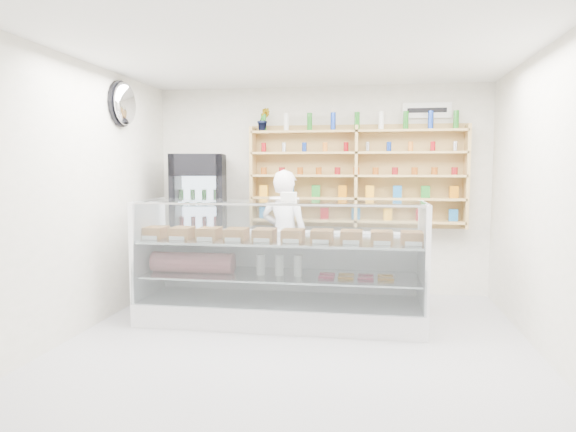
# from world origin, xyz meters

# --- Properties ---
(room) EXTENTS (5.00, 5.00, 5.00)m
(room) POSITION_xyz_m (0.00, 0.00, 1.40)
(room) COLOR #9A999E
(room) RESTS_ON ground
(display_counter) EXTENTS (3.10, 0.92, 1.35)m
(display_counter) POSITION_xyz_m (-0.28, 0.95, 0.37)
(display_counter) COLOR white
(display_counter) RESTS_ON floor
(shop_worker) EXTENTS (0.69, 0.53, 1.68)m
(shop_worker) POSITION_xyz_m (-0.38, 1.84, 0.84)
(shop_worker) COLOR white
(shop_worker) RESTS_ON floor
(drinks_cooler) EXTENTS (0.79, 0.78, 1.88)m
(drinks_cooler) POSITION_xyz_m (-1.56, 2.01, 0.94)
(drinks_cooler) COLOR black
(drinks_cooler) RESTS_ON floor
(wall_shelving) EXTENTS (2.84, 0.28, 1.33)m
(wall_shelving) POSITION_xyz_m (0.50, 2.34, 1.59)
(wall_shelving) COLOR tan
(wall_shelving) RESTS_ON back_wall
(potted_plant) EXTENTS (0.20, 0.18, 0.31)m
(potted_plant) POSITION_xyz_m (-0.75, 2.34, 2.35)
(potted_plant) COLOR #1E6626
(potted_plant) RESTS_ON wall_shelving
(security_mirror) EXTENTS (0.15, 0.50, 0.50)m
(security_mirror) POSITION_xyz_m (-2.17, 1.20, 2.45)
(security_mirror) COLOR silver
(security_mirror) RESTS_ON left_wall
(wall_sign) EXTENTS (0.62, 0.03, 0.20)m
(wall_sign) POSITION_xyz_m (1.40, 2.47, 2.45)
(wall_sign) COLOR white
(wall_sign) RESTS_ON back_wall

